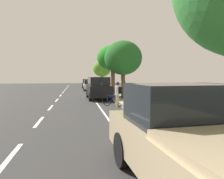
# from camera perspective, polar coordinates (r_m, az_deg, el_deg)

# --- Properties ---
(ground) EXTENTS (76.58, 76.58, 0.00)m
(ground) POSITION_cam_1_polar(r_m,az_deg,el_deg) (20.06, -6.03, -2.18)
(ground) COLOR #313131
(sidewalk) EXTENTS (4.36, 47.86, 0.15)m
(sidewalk) POSITION_cam_1_polar(r_m,az_deg,el_deg) (20.68, 4.87, -1.79)
(sidewalk) COLOR #959B8B
(sidewalk) RESTS_ON ground
(curb_edge) EXTENTS (0.16, 47.86, 0.15)m
(curb_edge) POSITION_cam_1_polar(r_m,az_deg,el_deg) (20.23, -1.34, -1.90)
(curb_edge) COLOR gray
(curb_edge) RESTS_ON ground
(lane_stripe_centre) EXTENTS (0.14, 48.40, 0.01)m
(lane_stripe_centre) POSITION_cam_1_polar(r_m,az_deg,el_deg) (20.36, -14.64, -2.18)
(lane_stripe_centre) COLOR white
(lane_stripe_centre) RESTS_ON ground
(lane_stripe_bike_edge) EXTENTS (0.12, 47.86, 0.01)m
(lane_stripe_bike_edge) POSITION_cam_1_polar(r_m,az_deg,el_deg) (20.07, -5.50, -2.16)
(lane_stripe_bike_edge) COLOR white
(lane_stripe_bike_edge) RESTS_ON ground
(parked_pickup_tan_nearest) EXTENTS (2.28, 5.41, 1.95)m
(parked_pickup_tan_nearest) POSITION_cam_1_polar(r_m,az_deg,el_deg) (3.84, 23.23, -14.87)
(parked_pickup_tan_nearest) COLOR tan
(parked_pickup_tan_nearest) RESTS_ON ground
(parked_suv_black_second) EXTENTS (2.05, 4.74, 1.99)m
(parked_suv_black_second) POSITION_cam_1_polar(r_m,az_deg,el_deg) (18.55, -3.85, 0.52)
(parked_suv_black_second) COLOR black
(parked_suv_black_second) RESTS_ON ground
(parked_sedan_white_mid) EXTENTS (1.85, 4.41, 1.52)m
(parked_sedan_white_mid) POSITION_cam_1_polar(r_m,az_deg,el_deg) (29.48, -6.22, 1.22)
(parked_sedan_white_mid) COLOR white
(parked_sedan_white_mid) RESTS_ON ground
(parked_sedan_green_far) EXTENTS (1.98, 4.47, 1.52)m
(parked_sedan_green_far) POSITION_cam_1_polar(r_m,az_deg,el_deg) (36.56, -6.89, 1.73)
(parked_sedan_green_far) COLOR #1E512D
(parked_sedan_green_far) RESTS_ON ground
(bicycle_at_curb) EXTENTS (1.47, 1.06, 0.79)m
(bicycle_at_curb) POSITION_cam_1_polar(r_m,az_deg,el_deg) (14.17, 0.41, -3.11)
(bicycle_at_curb) COLOR black
(bicycle_at_curb) RESTS_ON ground
(cyclist_with_backpack) EXTENTS (0.53, 0.55, 1.70)m
(cyclist_with_backpack) POSITION_cam_1_polar(r_m,az_deg,el_deg) (13.69, 1.67, -0.63)
(cyclist_with_backpack) COLOR #C6B284
(cyclist_with_backpack) RESTS_ON ground
(street_tree_mid_block) EXTENTS (3.22, 3.22, 4.95)m
(street_tree_mid_block) POSITION_cam_1_polar(r_m,az_deg,el_deg) (17.71, 3.13, 8.75)
(street_tree_mid_block) COLOR brown
(street_tree_mid_block) RESTS_ON sidewalk
(street_tree_far_end) EXTENTS (3.49, 3.49, 5.33)m
(street_tree_far_end) POSITION_cam_1_polar(r_m,az_deg,el_deg) (22.68, 0.24, 8.74)
(street_tree_far_end) COLOR #513926
(street_tree_far_end) RESTS_ON sidewalk
(street_tree_corner) EXTENTS (2.83, 2.83, 4.39)m
(street_tree_corner) POSITION_cam_1_polar(r_m,az_deg,el_deg) (32.34, -2.81, 5.85)
(street_tree_corner) COLOR brown
(street_tree_corner) RESTS_ON sidewalk
(pedestrian_on_phone) EXTENTS (0.53, 0.41, 1.59)m
(pedestrian_on_phone) POSITION_cam_1_polar(r_m,az_deg,el_deg) (27.63, 3.16, 1.66)
(pedestrian_on_phone) COLOR black
(pedestrian_on_phone) RESTS_ON sidewalk
(fire_hydrant) EXTENTS (0.22, 0.22, 0.84)m
(fire_hydrant) POSITION_cam_1_polar(r_m,az_deg,el_deg) (18.36, 0.87, -0.93)
(fire_hydrant) COLOR red
(fire_hydrant) RESTS_ON sidewalk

